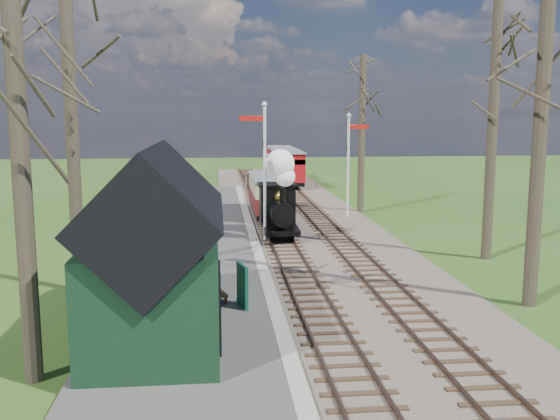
# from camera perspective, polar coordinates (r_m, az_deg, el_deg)

# --- Properties ---
(ground) EXTENTS (140.00, 140.00, 0.00)m
(ground) POSITION_cam_1_polar(r_m,az_deg,el_deg) (12.92, 7.68, -17.52)
(ground) COLOR #29531A
(ground) RESTS_ON ground
(distant_hills) EXTENTS (114.40, 48.00, 22.02)m
(distant_hills) POSITION_cam_1_polar(r_m,az_deg,el_deg) (78.84, -2.55, -7.31)
(distant_hills) COLOR #385B23
(distant_hills) RESTS_ON ground
(ballast_bed) EXTENTS (8.00, 60.00, 0.10)m
(ballast_bed) POSITION_cam_1_polar(r_m,az_deg,el_deg) (33.97, 1.20, -0.77)
(ballast_bed) COLOR brown
(ballast_bed) RESTS_ON ground
(track_near) EXTENTS (1.60, 60.00, 0.15)m
(track_near) POSITION_cam_1_polar(r_m,az_deg,el_deg) (33.83, -0.98, -0.72)
(track_near) COLOR brown
(track_near) RESTS_ON ground
(track_far) EXTENTS (1.60, 60.00, 0.15)m
(track_far) POSITION_cam_1_polar(r_m,az_deg,el_deg) (34.14, 3.37, -0.65)
(track_far) COLOR brown
(track_far) RESTS_ON ground
(platform) EXTENTS (5.00, 44.00, 0.20)m
(platform) POSITION_cam_1_polar(r_m,az_deg,el_deg) (25.87, -7.24, -3.78)
(platform) COLOR #474442
(platform) RESTS_ON ground
(coping_strip) EXTENTS (0.40, 44.00, 0.21)m
(coping_strip) POSITION_cam_1_polar(r_m,az_deg,el_deg) (25.91, -2.14, -3.68)
(coping_strip) COLOR #B2AD9E
(coping_strip) RESTS_ON ground
(station_shed) EXTENTS (3.25, 6.30, 4.78)m
(station_shed) POSITION_cam_1_polar(r_m,az_deg,el_deg) (15.70, -11.17, -4.04)
(station_shed) COLOR black
(station_shed) RESTS_ON platform
(semaphore_near) EXTENTS (1.22, 0.24, 6.22)m
(semaphore_near) POSITION_cam_1_polar(r_m,az_deg,el_deg) (27.40, -1.55, 4.44)
(semaphore_near) COLOR silver
(semaphore_near) RESTS_ON ground
(semaphore_far) EXTENTS (1.22, 0.24, 5.72)m
(semaphore_far) POSITION_cam_1_polar(r_m,az_deg,el_deg) (34.09, 6.37, 4.80)
(semaphore_far) COLOR silver
(semaphore_far) RESTS_ON ground
(bare_trees) EXTENTS (15.51, 22.39, 12.00)m
(bare_trees) POSITION_cam_1_polar(r_m,az_deg,el_deg) (21.74, 5.19, 7.46)
(bare_trees) COLOR #382D23
(bare_trees) RESTS_ON ground
(fence_line) EXTENTS (12.60, 0.08, 1.00)m
(fence_line) POSITION_cam_1_polar(r_m,az_deg,el_deg) (47.62, -2.05, 2.60)
(fence_line) COLOR slate
(fence_line) RESTS_ON ground
(locomotive) EXTENTS (1.60, 3.74, 4.01)m
(locomotive) POSITION_cam_1_polar(r_m,az_deg,el_deg) (28.18, -0.08, 0.99)
(locomotive) COLOR black
(locomotive) RESTS_ON ground
(coach) EXTENTS (1.87, 6.41, 1.97)m
(coach) POSITION_cam_1_polar(r_m,az_deg,el_deg) (34.22, -1.07, 1.55)
(coach) COLOR black
(coach) RESTS_ON ground
(red_carriage_a) EXTENTS (2.20, 5.46, 2.32)m
(red_carriage_a) POSITION_cam_1_polar(r_m,az_deg,el_deg) (48.02, 0.67, 3.90)
(red_carriage_a) COLOR black
(red_carriage_a) RESTS_ON ground
(red_carriage_b) EXTENTS (2.20, 5.46, 2.32)m
(red_carriage_b) POSITION_cam_1_polar(r_m,az_deg,el_deg) (53.47, 0.00, 4.41)
(red_carriage_b) COLOR black
(red_carriage_b) RESTS_ON ground
(sign_board) EXTENTS (0.31, 0.85, 1.25)m
(sign_board) POSITION_cam_1_polar(r_m,az_deg,el_deg) (18.04, -3.44, -6.92)
(sign_board) COLOR #0F4736
(sign_board) RESTS_ON platform
(bench) EXTENTS (0.80, 1.56, 0.86)m
(bench) POSITION_cam_1_polar(r_m,az_deg,el_deg) (18.93, -6.30, -6.90)
(bench) COLOR #4A341A
(bench) RESTS_ON platform
(person) EXTENTS (0.36, 0.54, 1.46)m
(person) POSITION_cam_1_polar(r_m,az_deg,el_deg) (18.64, -7.01, -6.12)
(person) COLOR black
(person) RESTS_ON platform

